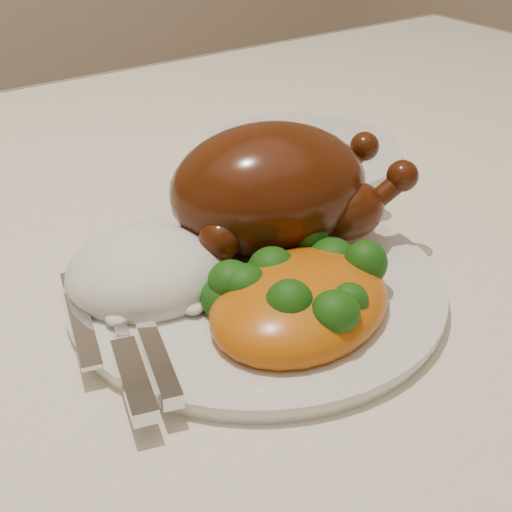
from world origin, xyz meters
TOP-DOWN VIEW (x-y plane):
  - dining_table at (0.00, 0.00)m, footprint 1.60×0.90m
  - tablecloth at (0.00, 0.00)m, footprint 1.73×1.03m
  - dinner_plate at (0.09, -0.04)m, footprint 0.30×0.30m
  - side_plate at (0.26, 0.14)m, footprint 0.24×0.24m
  - roast_chicken at (0.13, -0.01)m, footprint 0.19×0.15m
  - rice_mound at (0.02, -0.01)m, footprint 0.14×0.13m
  - mac_and_cheese at (0.09, -0.09)m, footprint 0.16×0.14m
  - cutlery at (-0.02, -0.07)m, footprint 0.05×0.16m

SIDE VIEW (x-z plane):
  - dining_table at x=0.00m, z-range 0.29..1.05m
  - tablecloth at x=0.00m, z-range 0.65..0.83m
  - side_plate at x=0.26m, z-range 0.77..0.78m
  - dinner_plate at x=0.09m, z-range 0.77..0.78m
  - cutlery at x=-0.02m, z-range 0.78..0.79m
  - rice_mound at x=0.02m, z-range 0.76..0.82m
  - mac_and_cheese at x=0.09m, z-range 0.76..0.82m
  - roast_chicken at x=0.13m, z-range 0.78..0.87m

